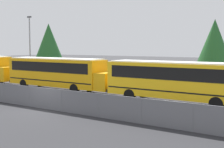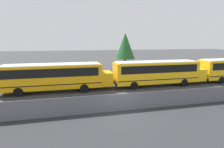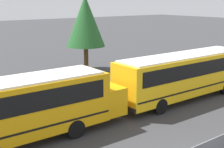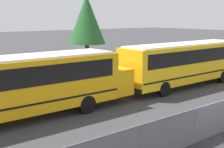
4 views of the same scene
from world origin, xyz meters
name	(u,v)px [view 2 (image 2 of 4)]	position (x,y,z in m)	size (l,w,h in m)	color
ground_plane	(121,111)	(0.00, 0.00, 0.00)	(200.00, 200.00, 0.00)	#38383A
fence	(121,102)	(0.00, 0.00, 0.77)	(63.93, 0.07, 1.50)	#9EA0A5
school_bus_1	(55,75)	(-5.74, 7.25, 1.91)	(12.45, 2.51, 3.22)	orange
school_bus_2	(158,71)	(7.03, 7.10, 1.91)	(12.45, 2.51, 3.22)	yellow
tree_1	(125,46)	(6.28, 19.09, 4.85)	(3.77, 3.77, 7.32)	#51381E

